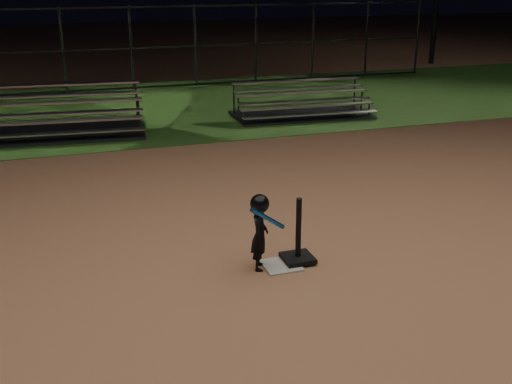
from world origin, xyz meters
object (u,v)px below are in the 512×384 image
bleacher_left (47,126)px  child_batter (260,230)px  home_plate (281,265)px  bleacher_right (302,109)px  batting_tee (298,249)px

bleacher_left → child_batter: bearing=-67.7°
home_plate → bleacher_left: size_ratio=0.10×
child_batter → bleacher_left: (-2.38, 7.81, -0.31)m
child_batter → bleacher_right: 8.66m
bleacher_left → bleacher_right: bearing=5.2°
batting_tee → bleacher_left: bearing=110.4°
batting_tee → bleacher_left: size_ratio=0.19×
batting_tee → child_batter: bearing=-178.2°
home_plate → bleacher_left: bleacher_left is taller
batting_tee → bleacher_right: batting_tee is taller
home_plate → child_batter: 0.58m
batting_tee → home_plate: bearing=-168.8°
bleacher_right → batting_tee: bearing=-109.4°
home_plate → bleacher_right: bleacher_right is taller
child_batter → bleacher_left: bleacher_left is taller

